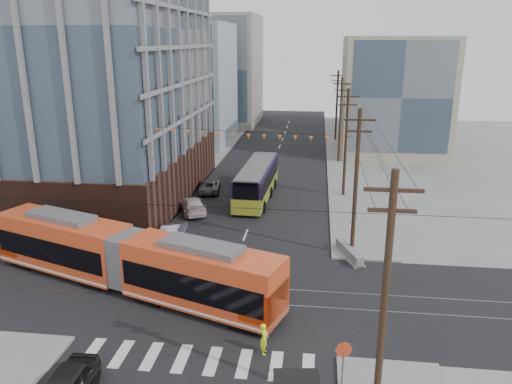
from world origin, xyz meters
TOP-DOWN VIEW (x-y plane):
  - ground at (0.00, 0.00)m, footprint 160.00×160.00m
  - office_building at (-22.00, 23.00)m, footprint 30.00×25.00m
  - bg_bldg_nw_near at (-17.00, 52.00)m, footprint 18.00×16.00m
  - bg_bldg_ne_near at (16.00, 48.00)m, footprint 14.00×14.00m
  - bg_bldg_nw_far at (-14.00, 72.00)m, footprint 16.00×18.00m
  - bg_bldg_ne_far at (18.00, 68.00)m, footprint 16.00×16.00m
  - utility_pole_near at (8.50, -6.00)m, footprint 0.30×0.30m
  - utility_pole_far at (8.50, 56.00)m, footprint 0.30×0.30m
  - streetcar at (-6.12, 3.91)m, footprint 20.99×10.04m
  - city_bus at (-0.30, 24.19)m, footprint 3.24×12.71m
  - parked_car_silver at (-5.71, 12.39)m, footprint 1.50×4.22m
  - parked_car_white at (-5.76, 19.00)m, footprint 3.89×5.40m
  - parked_car_grey at (-5.57, 25.76)m, footprint 2.90×5.05m
  - pedestrian at (3.30, -2.00)m, footprint 0.43×0.64m
  - stop_sign at (7.13, -4.70)m, footprint 0.93×0.93m
  - jersey_barrier at (8.30, 10.58)m, footprint 2.18×4.00m

SIDE VIEW (x-z plane):
  - ground at x=0.00m, z-range 0.00..0.00m
  - jersey_barrier at x=8.30m, z-range 0.00..0.79m
  - parked_car_grey at x=-5.57m, z-range 0.00..1.33m
  - parked_car_silver at x=-5.71m, z-range 0.00..1.39m
  - parked_car_white at x=-5.76m, z-range 0.00..1.45m
  - pedestrian at x=3.30m, z-range 0.00..1.71m
  - stop_sign at x=7.13m, z-range 0.00..2.57m
  - city_bus at x=-0.30m, z-range 0.00..3.57m
  - streetcar at x=-6.12m, z-range 0.00..4.09m
  - utility_pole_near at x=8.50m, z-range 0.00..11.00m
  - utility_pole_far at x=8.50m, z-range 0.00..11.00m
  - bg_bldg_ne_far at x=18.00m, z-range 0.00..14.00m
  - bg_bldg_ne_near at x=16.00m, z-range 0.00..16.00m
  - bg_bldg_nw_near at x=-17.00m, z-range 0.00..18.00m
  - bg_bldg_nw_far at x=-14.00m, z-range 0.00..20.00m
  - office_building at x=-22.00m, z-range 0.00..28.60m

